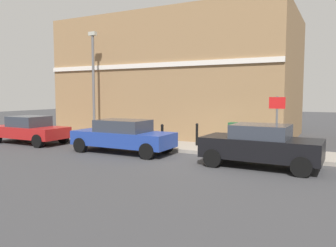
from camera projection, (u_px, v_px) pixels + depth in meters
ground at (215, 160)px, 12.70m from camera, size 80.00×80.00×0.00m
sidewalk at (119, 141)px, 17.26m from camera, size 2.33×30.00×0.15m
corner_building at (181, 79)px, 20.96m from camera, size 8.06×13.64×7.00m
car_black at (261, 145)px, 11.47m from camera, size 1.99×4.02×1.49m
car_blue at (123, 136)px, 14.29m from camera, size 1.79×4.50×1.43m
car_red at (29, 130)px, 17.06m from camera, size 1.85×4.17×1.41m
utility_cabinet at (235, 137)px, 14.48m from camera, size 0.46×0.61×1.15m
bollard_near_cabinet at (197, 134)px, 15.42m from camera, size 0.14×0.14×1.04m
bollard_far_kerb at (162, 135)px, 14.98m from camera, size 0.14×0.14×1.04m
street_sign at (277, 117)px, 12.60m from camera, size 0.08×0.60×2.30m
lamppost at (93, 80)px, 17.99m from camera, size 0.20×0.44×5.72m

